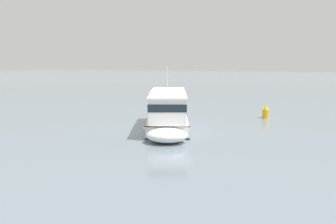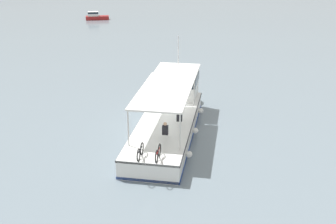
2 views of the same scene
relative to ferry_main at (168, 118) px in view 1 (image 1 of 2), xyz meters
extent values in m
plane|color=slate|center=(0.35, 0.67, -1.02)|extent=(400.00, 400.00, 0.00)
cube|color=white|center=(-1.50, -0.61, -0.47)|extent=(11.20, 7.07, 1.10)
ellipsoid|color=white|center=(4.24, 1.75, -0.47)|extent=(3.16, 3.56, 1.01)
cube|color=navy|center=(-1.50, -0.61, -0.92)|extent=(11.22, 7.11, 0.16)
cube|color=#2D2D33|center=(-1.50, -0.61, 0.00)|extent=(11.23, 7.13, 0.10)
cube|color=white|center=(2.57, 1.06, 1.03)|extent=(3.44, 3.51, 1.90)
cube|color=#19232D|center=(2.57, 1.06, 1.37)|extent=(3.50, 3.58, 0.56)
cube|color=white|center=(2.57, 1.06, 2.04)|extent=(3.65, 3.71, 0.12)
cube|color=white|center=(-1.91, -0.78, 2.13)|extent=(7.32, 5.27, 0.10)
cylinder|color=silver|center=(0.58, 1.71, 1.08)|extent=(0.08, 0.08, 2.00)
cylinder|color=silver|center=(1.61, -0.80, 1.08)|extent=(0.08, 0.08, 2.00)
cylinder|color=silver|center=(-5.44, -0.76, 1.08)|extent=(0.08, 0.08, 2.00)
cylinder|color=silver|center=(-4.40, -3.28, 1.08)|extent=(0.08, 0.08, 2.00)
cylinder|color=silver|center=(2.85, 1.18, 3.20)|extent=(0.06, 0.06, 2.20)
sphere|color=white|center=(2.33, -0.96, -0.52)|extent=(0.36, 0.36, 0.36)
sphere|color=white|center=(-0.73, -2.22, -0.52)|extent=(0.36, 0.36, 0.36)
sphere|color=white|center=(-3.59, -3.40, -0.52)|extent=(0.36, 0.36, 0.36)
torus|color=black|center=(-5.87, -1.93, 0.41)|extent=(0.63, 0.31, 0.66)
torus|color=black|center=(-6.52, -2.19, 0.41)|extent=(0.63, 0.31, 0.66)
cylinder|color=#232328|center=(-6.20, -2.06, 0.53)|extent=(0.67, 0.32, 0.06)
torus|color=black|center=(-5.53, -2.76, 0.41)|extent=(0.63, 0.31, 0.66)
torus|color=black|center=(-6.18, -3.03, 0.41)|extent=(0.63, 0.31, 0.66)
cylinder|color=maroon|center=(-5.86, -2.89, 0.53)|extent=(0.67, 0.32, 0.06)
cube|color=black|center=(-3.59, -1.87, 0.54)|extent=(0.33, 0.38, 0.52)
sphere|color=tan|center=(-3.59, -1.87, 0.91)|extent=(0.20, 0.20, 0.20)
cube|color=black|center=(-1.58, -1.58, 0.54)|extent=(0.33, 0.38, 0.52)
sphere|color=beige|center=(-1.58, -1.58, 0.91)|extent=(0.20, 0.20, 0.20)
cube|color=black|center=(-0.35, 0.59, 0.54)|extent=(0.33, 0.38, 0.52)
sphere|color=tan|center=(-0.35, 0.59, 0.91)|extent=(0.20, 0.20, 0.20)
cylinder|color=gold|center=(-9.82, 6.63, -0.57)|extent=(0.70, 0.70, 0.90)
cone|color=gold|center=(-9.82, 6.63, 0.13)|extent=(0.42, 0.42, 0.50)
camera|label=1|loc=(25.97, 11.07, 4.57)|focal=36.98mm
camera|label=2|loc=(-20.90, -12.95, 9.93)|focal=44.09mm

